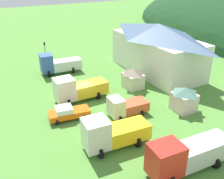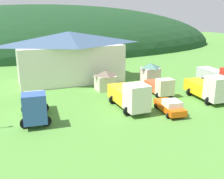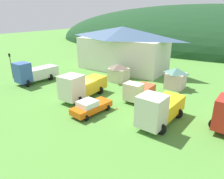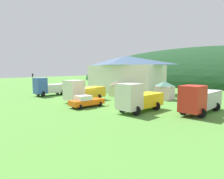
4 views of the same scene
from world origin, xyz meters
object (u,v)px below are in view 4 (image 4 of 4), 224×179
play_shed_pink (165,90)px  heavy_rig_striped (83,91)px  play_shed_cream (118,88)px  box_truck_blue (49,87)px  traffic_light_west (33,81)px  traffic_cone_near_pickup (108,106)px  depot_building (125,73)px  flatbed_truck_yellow (138,98)px  service_pickup_orange (86,101)px  crane_truck_red (200,99)px  light_truck_cream (129,95)px

play_shed_pink → heavy_rig_striped: size_ratio=0.43×
play_shed_cream → box_truck_blue: 13.75m
traffic_light_west → traffic_cone_near_pickup: traffic_light_west is taller
play_shed_pink → play_shed_cream: bearing=-167.6°
play_shed_pink → traffic_light_west: 27.33m
depot_building → flatbed_truck_yellow: 22.44m
box_truck_blue → flatbed_truck_yellow: bearing=90.7°
heavy_rig_striped → traffic_cone_near_pickup: 6.00m
box_truck_blue → heavy_rig_striped: bearing=90.7°
heavy_rig_striped → depot_building: bearing=-168.5°
box_truck_blue → service_pickup_orange: bearing=81.2°
crane_truck_red → heavy_rig_striped: bearing=-75.3°
crane_truck_red → box_truck_blue: bearing=-81.2°
depot_building → light_truck_cream: size_ratio=3.58×
depot_building → box_truck_blue: bearing=-116.0°
depot_building → flatbed_truck_yellow: size_ratio=2.58×
heavy_rig_striped → traffic_light_west: (-16.13, 0.19, 0.90)m
play_shed_pink → box_truck_blue: 22.31m
heavy_rig_striped → light_truck_cream: size_ratio=1.44×
play_shed_cream → heavy_rig_striped: heavy_rig_striped is taller
depot_building → play_shed_pink: bearing=-22.9°
flatbed_truck_yellow → crane_truck_red: size_ratio=0.83×
depot_building → play_shed_pink: size_ratio=5.75×
play_shed_pink → box_truck_blue: box_truck_blue is taller
depot_building → traffic_cone_near_pickup: (9.17, -16.39, -4.29)m
depot_building → crane_truck_red: 24.31m
play_shed_cream → play_shed_pink: play_shed_pink is taller
heavy_rig_striped → traffic_cone_near_pickup: (5.74, -0.29, -1.74)m
play_shed_pink → traffic_light_west: (-25.15, -10.64, 1.02)m
crane_truck_red → traffic_light_west: traffic_light_west is taller
depot_building → play_shed_cream: size_ratio=5.98×
depot_building → crane_truck_red: size_ratio=2.15×
traffic_cone_near_pickup → traffic_light_west: bearing=178.7°
depot_building → flatbed_truck_yellow: depot_building is taller
play_shed_cream → traffic_cone_near_pickup: 10.83m
box_truck_blue → traffic_light_west: 5.35m
play_shed_pink → flatbed_truck_yellow: (2.04, -11.67, 0.11)m
service_pickup_orange → traffic_light_west: traffic_light_west is taller
play_shed_cream → box_truck_blue: bearing=-144.0°
flatbed_truck_yellow → traffic_light_west: traffic_light_west is taller
traffic_light_west → traffic_cone_near_pickup: 22.03m
service_pickup_orange → flatbed_truck_yellow: bearing=113.1°
heavy_rig_striped → traffic_light_west: size_ratio=1.69×
heavy_rig_striped → box_truck_blue: bearing=-94.8°
traffic_cone_near_pickup → flatbed_truck_yellow: bearing=-5.9°
service_pickup_orange → traffic_cone_near_pickup: service_pickup_orange is taller
depot_building → traffic_light_west: bearing=-128.6°
heavy_rig_striped → service_pickup_orange: bearing=53.5°
box_truck_blue → light_truck_cream: size_ratio=1.39×
heavy_rig_striped → light_truck_cream: 7.47m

